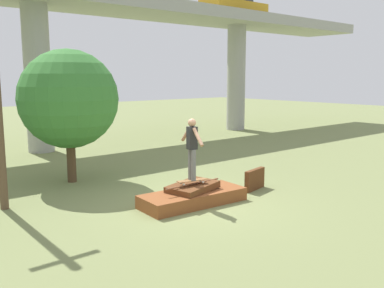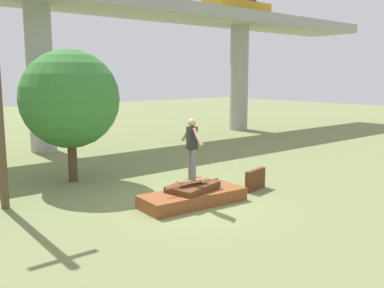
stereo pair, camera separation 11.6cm
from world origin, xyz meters
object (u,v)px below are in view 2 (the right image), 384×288
object	(u,v)px
skateboard	(192,181)
skater	(192,145)
tree_behind_right	(70,99)
car_on_overpass_right	(236,5)

from	to	relation	value
skateboard	skater	bearing A→B (deg)	-121.61
skateboard	tree_behind_right	world-z (taller)	tree_behind_right
skateboard	skater	xyz separation A→B (m)	(-0.00, -0.00, 0.91)
skateboard	tree_behind_right	bearing A→B (deg)	107.15
skateboard	car_on_overpass_right	xyz separation A→B (m)	(12.11, 10.47, 6.82)
car_on_overpass_right	tree_behind_right	distance (m)	15.58
skater	car_on_overpass_right	world-z (taller)	car_on_overpass_right
skater	tree_behind_right	bearing A→B (deg)	107.15
skateboard	car_on_overpass_right	distance (m)	17.40
skater	tree_behind_right	size ratio (longest dim) A/B	0.39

